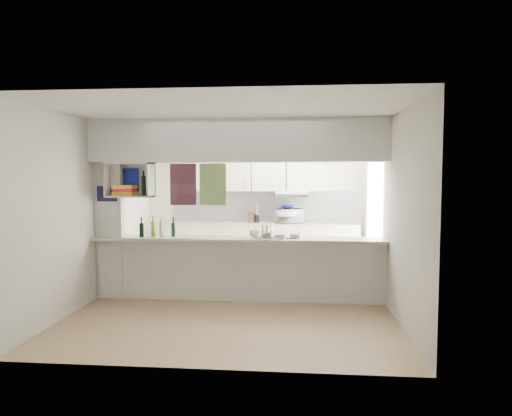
# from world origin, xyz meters

# --- Properties ---
(floor) EXTENTS (4.80, 4.80, 0.00)m
(floor) POSITION_xyz_m (0.00, 0.00, 0.00)
(floor) COLOR tan
(floor) RESTS_ON ground
(ceiling) EXTENTS (4.80, 4.80, 0.00)m
(ceiling) POSITION_xyz_m (0.00, 0.00, 2.60)
(ceiling) COLOR white
(ceiling) RESTS_ON wall_back
(wall_back) EXTENTS (4.20, 0.00, 4.20)m
(wall_back) POSITION_xyz_m (0.00, 2.40, 1.30)
(wall_back) COLOR silver
(wall_back) RESTS_ON floor
(wall_left) EXTENTS (0.00, 4.80, 4.80)m
(wall_left) POSITION_xyz_m (-2.10, 0.00, 1.30)
(wall_left) COLOR silver
(wall_left) RESTS_ON floor
(wall_right) EXTENTS (0.00, 4.80, 4.80)m
(wall_right) POSITION_xyz_m (2.10, 0.00, 1.30)
(wall_right) COLOR silver
(wall_right) RESTS_ON floor
(servery_partition) EXTENTS (4.20, 0.50, 2.60)m
(servery_partition) POSITION_xyz_m (-0.17, 0.00, 1.66)
(servery_partition) COLOR silver
(servery_partition) RESTS_ON floor
(cubby_shelf) EXTENTS (0.65, 0.35, 0.50)m
(cubby_shelf) POSITION_xyz_m (-1.57, -0.06, 1.71)
(cubby_shelf) COLOR white
(cubby_shelf) RESTS_ON bulkhead
(kitchen_run) EXTENTS (3.60, 0.63, 2.24)m
(kitchen_run) POSITION_xyz_m (0.16, 2.14, 0.83)
(kitchen_run) COLOR #ECE7C8
(kitchen_run) RESTS_ON floor
(microwave) EXTENTS (0.57, 0.46, 0.27)m
(microwave) POSITION_xyz_m (0.71, 2.06, 1.06)
(microwave) COLOR white
(microwave) RESTS_ON bench_top
(bowl) EXTENTS (0.27, 0.27, 0.07)m
(bowl) POSITION_xyz_m (0.69, 2.03, 1.23)
(bowl) COLOR navy
(bowl) RESTS_ON microwave
(dish_rack) EXTENTS (0.45, 0.36, 0.23)m
(dish_rack) POSITION_xyz_m (0.47, -0.05, 1.01)
(dish_rack) COLOR silver
(dish_rack) RESTS_ON breakfast_bar
(cup) EXTENTS (0.17, 0.17, 0.10)m
(cup) POSITION_xyz_m (0.24, -0.06, 0.99)
(cup) COLOR white
(cup) RESTS_ON dish_rack
(wine_bottles) EXTENTS (0.51, 0.14, 0.32)m
(wine_bottles) POSITION_xyz_m (-1.18, -0.03, 1.03)
(wine_bottles) COLOR black
(wine_bottles) RESTS_ON breakfast_bar
(plastic_tubs) EXTENTS (0.54, 0.22, 0.07)m
(plastic_tubs) POSITION_xyz_m (0.59, -0.01, 0.95)
(plastic_tubs) COLOR silver
(plastic_tubs) RESTS_ON breakfast_bar
(utensil_jar) EXTENTS (0.10, 0.10, 0.14)m
(utensil_jar) POSITION_xyz_m (0.09, 2.15, 0.99)
(utensil_jar) COLOR black
(utensil_jar) RESTS_ON bench_top
(knife_block) EXTENTS (0.12, 0.11, 0.21)m
(knife_block) POSITION_xyz_m (-0.02, 2.18, 1.02)
(knife_block) COLOR #58311E
(knife_block) RESTS_ON bench_top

